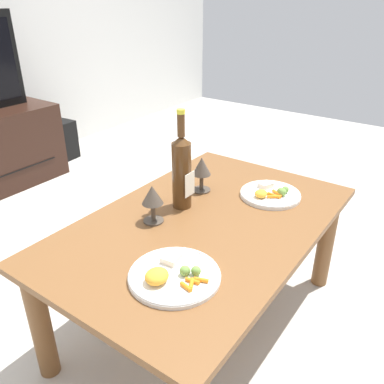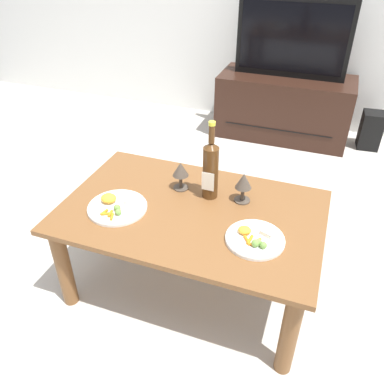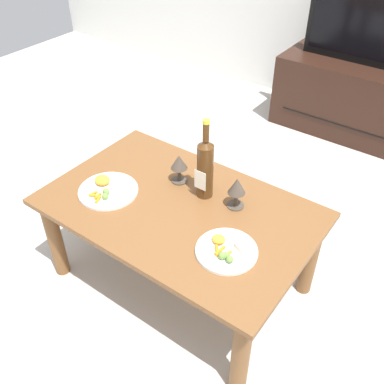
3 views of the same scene
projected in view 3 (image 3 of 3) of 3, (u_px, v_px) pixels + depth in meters
name	position (u px, v px, depth m)	size (l,w,h in m)	color
ground_plane	(181.00, 279.00, 2.19)	(6.40, 6.40, 0.00)	#B7B2A8
dining_table	(179.00, 220.00, 1.95)	(1.16, 0.74, 0.47)	brown
tv_stand	(354.00, 98.00, 3.17)	(1.08, 0.48, 0.52)	black
tv_screen	(374.00, 19.00, 2.82)	(0.87, 0.05, 0.60)	black
wine_bottle	(205.00, 167.00, 1.87)	(0.07, 0.07, 0.38)	#4C2D14
goblet_left	(179.00, 164.00, 1.98)	(0.08, 0.08, 0.14)	#473D33
goblet_right	(237.00, 188.00, 1.84)	(0.07, 0.07, 0.15)	#473D33
dinner_plate_left	(108.00, 189.00, 1.97)	(0.27, 0.27, 0.05)	white
dinner_plate_right	(226.00, 250.00, 1.68)	(0.24, 0.24, 0.04)	white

